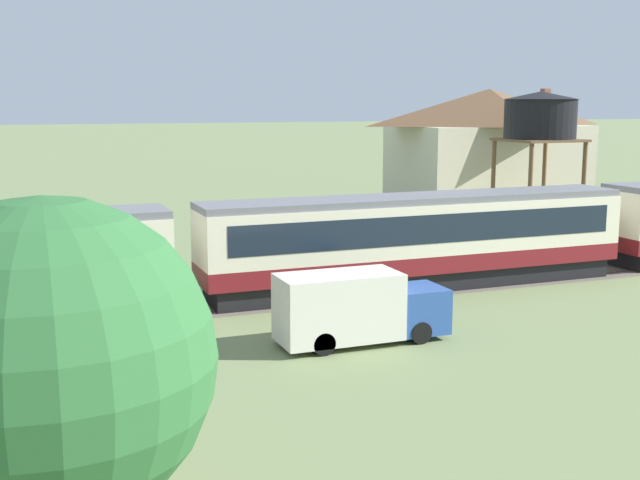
{
  "coord_description": "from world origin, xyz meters",
  "views": [
    {
      "loc": [
        -48.35,
        -32.96,
        8.43
      ],
      "look_at": [
        -35.23,
        0.64,
        2.23
      ],
      "focal_mm": 45.0,
      "sensor_mm": 36.0,
      "label": 1
    }
  ],
  "objects_px": {
    "station_house_brown_roof": "(488,150)",
    "delivery_truck_blue": "(357,308)",
    "passenger_train": "(423,236)",
    "yard_tree_0": "(50,362)",
    "water_tower": "(540,118)"
  },
  "relations": [
    {
      "from": "water_tower",
      "to": "delivery_truck_blue",
      "type": "distance_m",
      "value": 27.86
    },
    {
      "from": "station_house_brown_roof",
      "to": "yard_tree_0",
      "type": "relative_size",
      "value": 2.0
    },
    {
      "from": "water_tower",
      "to": "delivery_truck_blue",
      "type": "height_order",
      "value": "water_tower"
    },
    {
      "from": "passenger_train",
      "to": "delivery_truck_blue",
      "type": "xyz_separation_m",
      "value": [
        -6.39,
        -6.92,
        -1.09
      ]
    },
    {
      "from": "delivery_truck_blue",
      "to": "water_tower",
      "type": "bearing_deg",
      "value": 40.79
    },
    {
      "from": "station_house_brown_roof",
      "to": "water_tower",
      "type": "height_order",
      "value": "station_house_brown_roof"
    },
    {
      "from": "water_tower",
      "to": "yard_tree_0",
      "type": "height_order",
      "value": "water_tower"
    },
    {
      "from": "passenger_train",
      "to": "station_house_brown_roof",
      "type": "xyz_separation_m",
      "value": [
        16.27,
        19.92,
        2.5
      ]
    },
    {
      "from": "passenger_train",
      "to": "yard_tree_0",
      "type": "relative_size",
      "value": 14.87
    },
    {
      "from": "yard_tree_0",
      "to": "station_house_brown_roof",
      "type": "bearing_deg",
      "value": 50.52
    },
    {
      "from": "water_tower",
      "to": "delivery_truck_blue",
      "type": "relative_size",
      "value": 1.48
    },
    {
      "from": "passenger_train",
      "to": "delivery_truck_blue",
      "type": "height_order",
      "value": "passenger_train"
    },
    {
      "from": "passenger_train",
      "to": "station_house_brown_roof",
      "type": "height_order",
      "value": "station_house_brown_roof"
    },
    {
      "from": "station_house_brown_roof",
      "to": "passenger_train",
      "type": "bearing_deg",
      "value": -129.24
    },
    {
      "from": "station_house_brown_roof",
      "to": "delivery_truck_blue",
      "type": "xyz_separation_m",
      "value": [
        -22.66,
        -26.84,
        -3.59
      ]
    }
  ]
}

